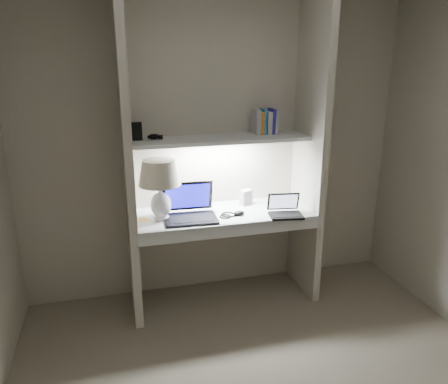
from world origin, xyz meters
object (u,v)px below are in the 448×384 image
object	(u,v)px
table_lamp	(160,180)
speaker	(246,197)
laptop_netbook	(285,210)
book_row	(265,122)
laptop_main	(190,210)

from	to	relation	value
table_lamp	speaker	world-z (taller)	table_lamp
laptop_netbook	speaker	world-z (taller)	laptop_netbook
table_lamp	book_row	size ratio (longest dim) A/B	2.32
table_lamp	laptop_netbook	xyz separation A→B (m)	(0.96, -0.16, -0.28)
book_row	laptop_netbook	bearing A→B (deg)	-80.11
laptop_netbook	book_row	xyz separation A→B (m)	(-0.06, 0.35, 0.65)
table_lamp	laptop_main	bearing A→B (deg)	-3.90
speaker	laptop_main	bearing A→B (deg)	175.59
laptop_netbook	speaker	distance (m)	0.39
speaker	book_row	xyz separation A→B (m)	(0.16, 0.03, 0.63)
laptop_netbook	laptop_main	bearing A→B (deg)	177.88
laptop_main	laptop_netbook	xyz separation A→B (m)	(0.74, -0.15, -0.02)
speaker	book_row	distance (m)	0.65
laptop_main	speaker	bearing A→B (deg)	21.52
laptop_main	book_row	world-z (taller)	book_row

